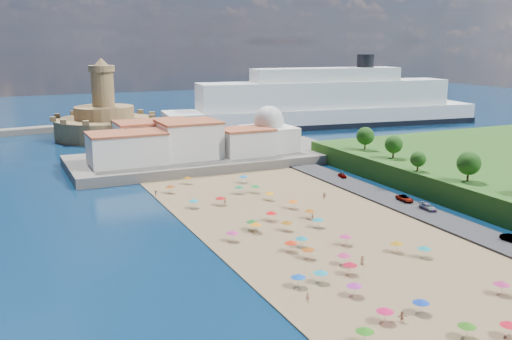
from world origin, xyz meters
name	(u,v)px	position (x,y,z in m)	size (l,w,h in m)	color
ground	(289,234)	(0.00, 0.00, 0.00)	(700.00, 700.00, 0.00)	#071938
terrace	(211,158)	(10.00, 73.00, 1.50)	(90.00, 36.00, 3.00)	#59544C
jetty	(121,147)	(-12.00, 108.00, 1.20)	(18.00, 70.00, 2.40)	#59544C
waterfront_buildings	(171,142)	(-3.05, 73.64, 7.88)	(57.00, 29.00, 11.00)	silver
domed_building	(269,133)	(30.00, 71.00, 8.97)	(16.00, 16.00, 15.00)	silver
fortress	(105,122)	(-12.00, 138.00, 6.68)	(40.00, 40.00, 32.40)	#9F7F4F
cruise_ship	(326,105)	(87.64, 128.27, 9.75)	(152.31, 39.97, 32.94)	black
beach_parasols	(321,243)	(-0.13, -12.60, 2.15)	(31.78, 116.81, 2.20)	gray
beachgoers	(317,241)	(1.29, -8.75, 1.11)	(38.77, 97.58, 1.80)	tan
parked_cars	(434,209)	(36.00, -2.44, 1.39)	(2.86, 81.53, 1.44)	gray
hillside_trees	(488,168)	(49.83, -4.06, 10.16)	(13.46, 109.67, 8.02)	#382314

